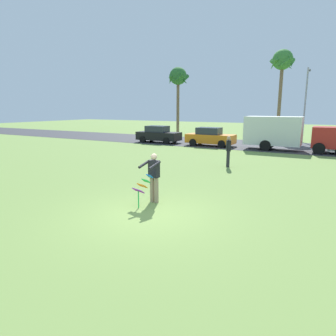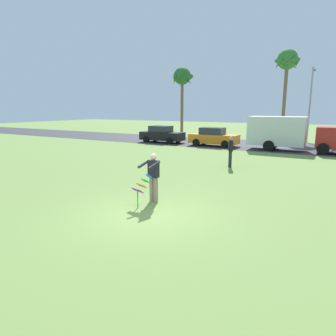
# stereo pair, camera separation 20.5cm
# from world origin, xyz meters

# --- Properties ---
(ground_plane) EXTENTS (120.00, 120.00, 0.00)m
(ground_plane) POSITION_xyz_m (0.00, 0.00, 0.00)
(ground_plane) COLOR olive
(road_strip) EXTENTS (120.00, 8.00, 0.01)m
(road_strip) POSITION_xyz_m (0.00, 19.44, 0.01)
(road_strip) COLOR #38383D
(road_strip) RESTS_ON ground
(person_kite_flyer) EXTENTS (0.59, 0.69, 1.73)m
(person_kite_flyer) POSITION_xyz_m (-0.46, 1.08, 0.95)
(person_kite_flyer) COLOR gray
(person_kite_flyer) RESTS_ON ground
(kite_held) EXTENTS (0.54, 0.71, 1.07)m
(kite_held) POSITION_xyz_m (-0.54, 0.48, 0.70)
(kite_held) COLOR blue
(kite_held) RESTS_ON ground
(parked_car_black) EXTENTS (4.21, 1.85, 1.60)m
(parked_car_black) POSITION_xyz_m (-9.76, 17.04, 0.77)
(parked_car_black) COLOR black
(parked_car_black) RESTS_ON ground
(parked_car_orange) EXTENTS (4.21, 1.85, 1.60)m
(parked_car_orange) POSITION_xyz_m (-4.49, 17.04, 0.77)
(parked_car_orange) COLOR orange
(parked_car_orange) RESTS_ON ground
(parked_truck_red_cab) EXTENTS (6.71, 2.15, 2.62)m
(parked_truck_red_cab) POSITION_xyz_m (1.56, 17.04, 1.41)
(parked_truck_red_cab) COLOR #B2231E
(parked_truck_red_cab) RESTS_ON ground
(palm_tree_left_near) EXTENTS (2.58, 2.71, 8.16)m
(palm_tree_left_near) POSITION_xyz_m (-12.30, 26.11, 6.77)
(palm_tree_left_near) COLOR brown
(palm_tree_left_near) RESTS_ON ground
(palm_tree_right_near) EXTENTS (2.58, 2.71, 9.33)m
(palm_tree_right_near) POSITION_xyz_m (-0.49, 27.22, 7.85)
(palm_tree_right_near) COLOR brown
(palm_tree_right_near) RESTS_ON ground
(streetlight_pole) EXTENTS (0.24, 1.65, 7.00)m
(streetlight_pole) POSITION_xyz_m (2.30, 24.38, 4.00)
(streetlight_pole) COLOR #9E9EA3
(streetlight_pole) RESTS_ON ground
(person_walker_near) EXTENTS (0.35, 0.52, 1.73)m
(person_walker_near) POSITION_xyz_m (-0.18, 8.59, 0.93)
(person_walker_near) COLOR #26262B
(person_walker_near) RESTS_ON ground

